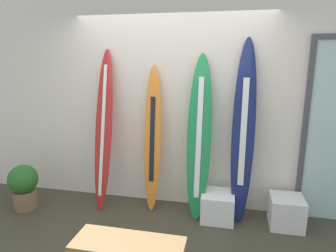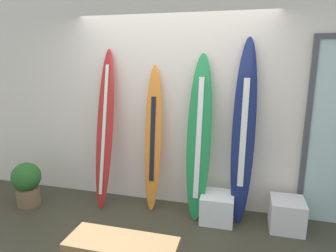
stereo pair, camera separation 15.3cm
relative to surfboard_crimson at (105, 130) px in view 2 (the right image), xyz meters
name	(u,v)px [view 2 (the right image)]	position (x,y,z in m)	size (l,w,h in m)	color
wall_back	(174,101)	(0.85, 0.36, 0.36)	(7.20, 0.20, 2.80)	silver
surfboard_crimson	(105,130)	(0.00, 0.00, 0.00)	(0.26, 0.49, 2.09)	#B22321
surfboard_sunset	(153,141)	(0.64, 0.07, -0.12)	(0.23, 0.31, 1.89)	orange
surfboard_emerald	(199,138)	(1.24, 0.02, -0.03)	(0.30, 0.42, 2.03)	#1F8443
surfboard_navy	(243,134)	(1.77, 0.05, 0.05)	(0.29, 0.40, 2.21)	navy
display_block_left	(217,207)	(1.51, -0.07, -0.87)	(0.40, 0.40, 0.34)	white
display_block_center	(287,214)	(2.31, -0.06, -0.86)	(0.38, 0.38, 0.37)	silver
potted_plant	(27,182)	(-1.02, -0.34, -0.72)	(0.38, 0.38, 0.60)	#805F44
bench	(122,247)	(0.82, -1.40, -0.64)	(0.95, 0.36, 0.46)	olive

